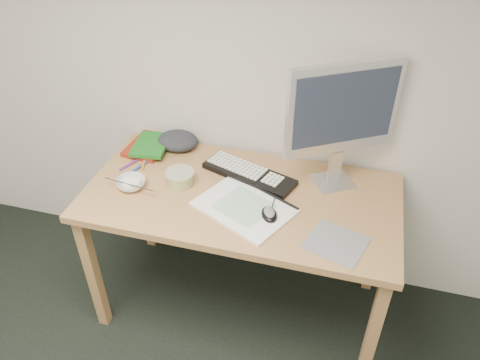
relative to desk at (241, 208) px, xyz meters
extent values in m
plane|color=silver|center=(-0.19, 0.37, 0.63)|extent=(3.60, 0.00, 3.60)
cube|color=#A3784A|center=(-0.65, -0.30, -0.31)|extent=(0.05, 0.05, 0.71)
cube|color=#A3784A|center=(0.65, -0.30, -0.31)|extent=(0.05, 0.05, 0.71)
cube|color=#A3784A|center=(-0.65, 0.30, -0.31)|extent=(0.05, 0.05, 0.71)
cube|color=#A3784A|center=(0.65, 0.30, -0.31)|extent=(0.05, 0.05, 0.71)
cube|color=#A3784A|center=(0.00, 0.00, 0.06)|extent=(1.40, 0.70, 0.03)
cube|color=gray|center=(0.44, -0.20, 0.08)|extent=(0.27, 0.25, 0.00)
cube|color=white|center=(0.04, -0.09, 0.09)|extent=(0.48, 0.43, 0.01)
cube|color=black|center=(0.00, 0.14, 0.10)|extent=(0.47, 0.28, 0.03)
cube|color=silver|center=(0.38, 0.20, 0.09)|extent=(0.23, 0.22, 0.01)
cube|color=silver|center=(0.38, 0.20, 0.17)|extent=(0.06, 0.05, 0.16)
cube|color=silver|center=(0.38, 0.20, 0.46)|extent=(0.44, 0.29, 0.40)
cube|color=black|center=(0.38, 0.20, 0.47)|extent=(0.39, 0.24, 0.32)
ellipsoid|color=black|center=(0.15, -0.12, 0.11)|extent=(0.10, 0.12, 0.04)
imported|color=white|center=(-0.49, -0.08, 0.10)|extent=(0.14, 0.14, 0.04)
cylinder|color=#ADADAF|center=(-0.49, -0.12, 0.13)|extent=(0.25, 0.05, 0.02)
cylinder|color=#F0CA54|center=(-0.29, 0.00, 0.11)|extent=(0.14, 0.14, 0.07)
cube|color=maroon|center=(-0.56, 0.24, 0.09)|extent=(0.20, 0.25, 0.02)
cube|color=#1A6A1D|center=(-0.53, 0.23, 0.12)|extent=(0.19, 0.24, 0.02)
ellipsoid|color=#24272B|center=(-0.41, 0.29, 0.12)|extent=(0.21, 0.19, 0.07)
cylinder|color=#DB6D84|center=(0.01, 0.06, 0.09)|extent=(0.18, 0.05, 0.01)
cylinder|color=tan|center=(0.07, 0.00, 0.09)|extent=(0.11, 0.13, 0.01)
cylinder|color=black|center=(0.07, 0.08, 0.09)|extent=(0.16, 0.08, 0.01)
cylinder|color=#1E43A3|center=(-0.52, 0.07, 0.09)|extent=(0.05, 0.12, 0.01)
cylinder|color=orange|center=(-0.52, 0.12, 0.09)|extent=(0.05, 0.14, 0.01)
cylinder|color=#682587|center=(-0.58, 0.08, 0.09)|extent=(0.06, 0.12, 0.01)
camera|label=1|loc=(0.43, -1.58, 1.39)|focal=35.00mm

